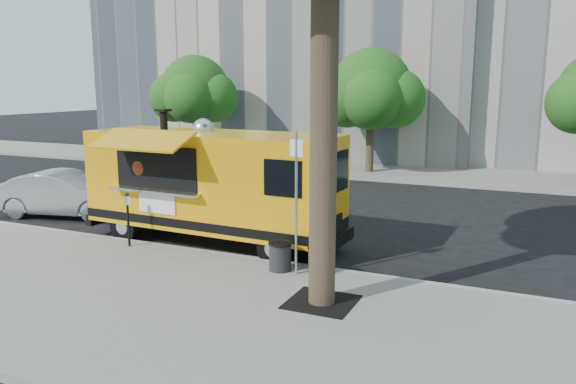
% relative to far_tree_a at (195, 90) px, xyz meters
% --- Properties ---
extents(ground, '(120.00, 120.00, 0.00)m').
position_rel_far_tree_a_xyz_m(ground, '(10.00, -12.30, -3.78)').
color(ground, black).
rests_on(ground, ground).
extents(sidewalk, '(60.00, 6.00, 0.15)m').
position_rel_far_tree_a_xyz_m(sidewalk, '(10.00, -16.30, -3.70)').
color(sidewalk, gray).
rests_on(sidewalk, ground).
extents(curb, '(60.00, 0.14, 0.16)m').
position_rel_far_tree_a_xyz_m(curb, '(10.00, -13.23, -3.70)').
color(curb, '#999993').
rests_on(curb, ground).
extents(far_sidewalk, '(60.00, 5.00, 0.15)m').
position_rel_far_tree_a_xyz_m(far_sidewalk, '(10.00, 1.20, -3.70)').
color(far_sidewalk, gray).
rests_on(far_sidewalk, ground).
extents(tree_well, '(1.20, 1.20, 0.02)m').
position_rel_far_tree_a_xyz_m(tree_well, '(12.60, -15.10, -3.62)').
color(tree_well, black).
rests_on(tree_well, sidewalk).
extents(far_tree_a, '(3.42, 3.42, 5.36)m').
position_rel_far_tree_a_xyz_m(far_tree_a, '(0.00, 0.00, 0.00)').
color(far_tree_a, '#33261C').
rests_on(far_tree_a, far_sidewalk).
extents(far_tree_b, '(3.60, 3.60, 5.50)m').
position_rel_far_tree_a_xyz_m(far_tree_b, '(9.00, 0.40, 0.06)').
color(far_tree_b, '#33261C').
rests_on(far_tree_b, far_sidewalk).
extents(sign_post, '(0.28, 0.06, 3.00)m').
position_rel_far_tree_a_xyz_m(sign_post, '(11.55, -13.85, -1.93)').
color(sign_post, silver).
rests_on(sign_post, sidewalk).
extents(parking_meter, '(0.11, 0.11, 1.33)m').
position_rel_far_tree_a_xyz_m(parking_meter, '(7.00, -13.65, -2.79)').
color(parking_meter, black).
rests_on(parking_meter, sidewalk).
extents(food_truck, '(6.97, 3.32, 3.40)m').
position_rel_far_tree_a_xyz_m(food_truck, '(8.45, -12.13, -2.18)').
color(food_truck, '#E9A00C').
rests_on(food_truck, ground).
extents(sedan, '(4.52, 2.43, 1.41)m').
position_rel_far_tree_a_xyz_m(sedan, '(2.71, -11.44, -3.07)').
color(sedan, '#A7AAAE').
rests_on(sedan, ground).
extents(trash_bin_left, '(0.51, 0.51, 0.61)m').
position_rel_far_tree_a_xyz_m(trash_bin_left, '(11.15, -13.78, -3.30)').
color(trash_bin_left, black).
rests_on(trash_bin_left, sidewalk).
extents(trash_bin_right, '(0.46, 0.46, 0.55)m').
position_rel_far_tree_a_xyz_m(trash_bin_right, '(11.95, -13.60, -3.33)').
color(trash_bin_right, black).
rests_on(trash_bin_right, sidewalk).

